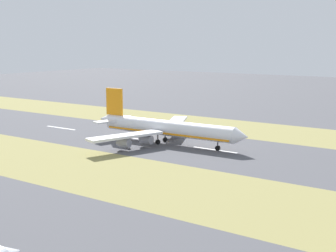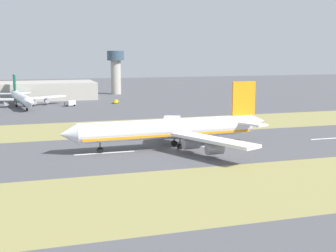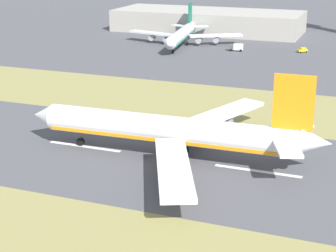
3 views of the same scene
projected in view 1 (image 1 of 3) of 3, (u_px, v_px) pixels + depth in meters
name	position (u px, v px, depth m)	size (l,w,h in m)	color
ground_plane	(167.00, 143.00, 181.90)	(800.00, 800.00, 0.00)	#4C4C51
grass_median_west	(221.00, 126.00, 218.63)	(40.00, 600.00, 0.01)	olive
grass_median_east	(86.00, 168.00, 145.16)	(40.00, 600.00, 0.01)	olive
centreline_dash_near	(61.00, 128.00, 214.35)	(1.20, 18.00, 0.01)	silver
centreline_dash_mid	(129.00, 138.00, 192.34)	(1.20, 18.00, 0.01)	silver
centreline_dash_far	(215.00, 150.00, 170.32)	(1.20, 18.00, 0.01)	silver
airplane_main_jet	(164.00, 128.00, 180.46)	(64.11, 67.14, 20.20)	white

